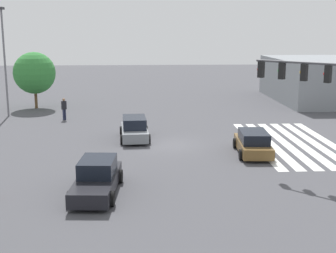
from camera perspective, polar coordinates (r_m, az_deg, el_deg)
The scene contains 9 objects.
ground_plane at distance 29.95m, azimuth 0.00°, elevation -2.21°, with size 131.71×131.71×0.00m, color #47474C.
crosswalk_markings at distance 31.42m, azimuth 14.87°, elevation -1.93°, with size 12.26×5.35×0.01m.
traffic_signal_mast at distance 23.86m, azimuth 17.69°, elevation 4.51°, with size 4.09×4.09×5.89m.
car_0 at distance 27.99m, azimuth 10.33°, elevation -2.00°, with size 4.45×2.18×1.40m.
car_1 at distance 31.26m, azimuth -4.12°, elevation -0.28°, with size 4.34×2.11×1.51m.
car_2 at distance 21.39m, azimuth -8.65°, elevation -6.25°, with size 4.98×2.21×1.53m.
pedestrian at distance 38.71m, azimuth -12.56°, elevation 2.25°, with size 0.41×0.41×1.77m.
street_light_pole_a at distance 41.15m, azimuth -19.35°, elevation 8.46°, with size 0.80×0.36×8.97m.
tree_corner_a at distance 44.78m, azimuth -15.97°, elevation 6.29°, with size 3.82×3.82×5.19m.
Camera 1 is at (-29.00, 1.57, 7.31)m, focal length 50.00 mm.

